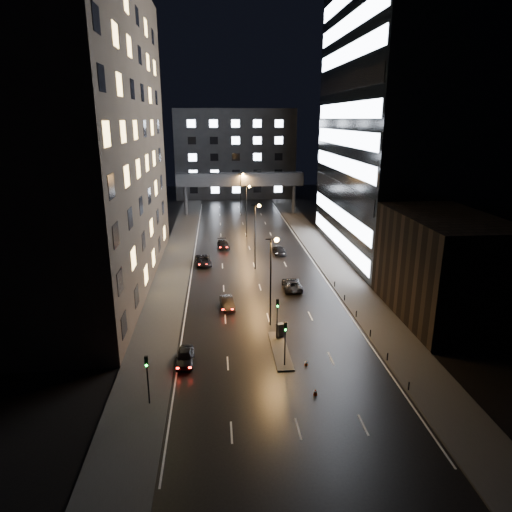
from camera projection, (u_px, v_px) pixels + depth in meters
The scene contains 26 objects.
ground at pixel (249, 248), 81.83m from camera, with size 160.00×160.00×0.00m, color black.
sidewalk_left at pixel (177, 257), 76.00m from camera, with size 5.00×110.00×0.15m, color #383533.
sidewalk_right at pixel (324, 254), 78.08m from camera, with size 5.00×110.00×0.15m, color #383533.
building_left at pixel (85, 137), 58.92m from camera, with size 15.00×48.00×40.00m, color #2D2319.
building_right_low at pixel (443, 267), 52.20m from camera, with size 10.00×18.00×12.00m, color black.
building_right_glass at pixel (405, 117), 73.60m from camera, with size 20.00×36.00×45.00m, color black.
building_far at pixel (235, 153), 133.54m from camera, with size 34.00×14.00×25.00m, color #333335.
skybridge at pixel (240, 180), 108.04m from camera, with size 30.00×3.00×10.00m.
median_island at pixel (280, 350), 45.59m from camera, with size 1.60×8.00×0.15m, color #383533.
traffic_signal_near at pixel (277, 312), 47.10m from camera, with size 0.28×0.34×4.40m.
traffic_signal_far at pixel (285, 336), 41.85m from camera, with size 0.28×0.34×4.40m.
traffic_signal_corner at pixel (147, 373), 36.15m from camera, with size 0.28×0.34×4.40m.
bollard_row at pixel (363, 324), 50.60m from camera, with size 0.12×25.12×0.90m.
streetlight_near at pixel (272, 270), 49.45m from camera, with size 1.45×0.50×10.15m.
streetlight_mid_a at pixel (256, 228), 68.52m from camera, with size 1.45×0.50×10.15m.
streetlight_mid_b at pixel (247, 204), 87.60m from camera, with size 1.45×0.50×10.15m.
streetlight_far at pixel (241, 189), 106.67m from camera, with size 1.45×0.50×10.15m.
car_away_a at pixel (185, 357), 43.11m from camera, with size 1.59×3.96×1.35m, color black.
car_away_b at pixel (227, 303), 55.72m from camera, with size 1.43×4.09×1.35m, color black.
car_away_c at pixel (203, 261), 72.24m from camera, with size 2.34×5.07×1.41m, color black.
car_away_d at pixel (223, 244), 81.67m from camera, with size 1.86×4.58×1.33m, color black.
car_toward_a at pixel (292, 284), 61.91m from camera, with size 2.35×5.10×1.42m, color black.
car_toward_b at pixel (279, 250), 78.12m from camera, with size 1.92×4.72×1.37m, color black.
utility_cabinet at pixel (280, 330), 48.29m from camera, with size 0.74×0.56×1.38m, color #525254.
cone_a at pixel (306, 363), 42.91m from camera, with size 0.35×0.35×0.47m, color #E64C0C.
cone_b at pixel (315, 392), 38.25m from camera, with size 0.37×0.37×0.57m, color red.
Camera 1 is at (-5.66, -38.56, 22.27)m, focal length 32.00 mm.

